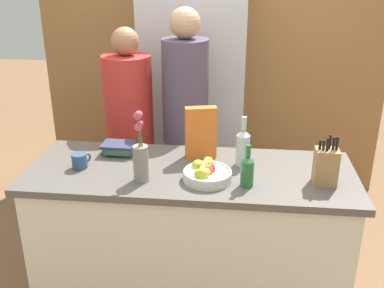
% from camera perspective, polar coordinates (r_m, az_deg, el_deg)
% --- Properties ---
extents(kitchen_island, '(1.83, 0.69, 0.93)m').
position_cam_1_polar(kitchen_island, '(2.75, -0.20, -12.06)').
color(kitchen_island, silver).
rests_on(kitchen_island, ground_plane).
extents(back_wall_wood, '(3.03, 0.12, 2.60)m').
position_cam_1_polar(back_wall_wood, '(4.05, 2.56, 12.14)').
color(back_wall_wood, '#9E6B3D').
rests_on(back_wall_wood, ground_plane).
extents(refrigerator, '(0.82, 0.62, 1.94)m').
position_cam_1_polar(refrigerator, '(3.79, 0.28, 6.31)').
color(refrigerator, '#B7B7BC').
rests_on(refrigerator, ground_plane).
extents(fruit_bowl, '(0.26, 0.26, 0.10)m').
position_cam_1_polar(fruit_bowl, '(2.38, 1.83, -3.71)').
color(fruit_bowl, silver).
rests_on(fruit_bowl, kitchen_island).
extents(knife_block, '(0.12, 0.10, 0.27)m').
position_cam_1_polar(knife_block, '(2.41, 16.62, -2.71)').
color(knife_block, '#A87A4C').
rests_on(knife_block, kitchen_island).
extents(flower_vase, '(0.08, 0.08, 0.39)m').
position_cam_1_polar(flower_vase, '(2.35, -6.55, -1.66)').
color(flower_vase, gray).
rests_on(flower_vase, kitchen_island).
extents(cereal_box, '(0.19, 0.10, 0.31)m').
position_cam_1_polar(cereal_box, '(2.61, 1.12, 1.45)').
color(cereal_box, orange).
rests_on(cereal_box, kitchen_island).
extents(coffee_mug, '(0.09, 0.11, 0.08)m').
position_cam_1_polar(coffee_mug, '(2.60, -14.04, -2.07)').
color(coffee_mug, '#334770').
rests_on(coffee_mug, kitchen_island).
extents(book_stack, '(0.20, 0.15, 0.07)m').
position_cam_1_polar(book_stack, '(2.73, -9.23, -0.53)').
color(book_stack, '#2D334C').
rests_on(book_stack, kitchen_island).
extents(bottle_oil, '(0.08, 0.08, 0.29)m').
position_cam_1_polar(bottle_oil, '(2.54, 6.48, -0.29)').
color(bottle_oil, '#B2BCC1').
rests_on(bottle_oil, kitchen_island).
extents(bottle_vinegar, '(0.07, 0.07, 0.23)m').
position_cam_1_polar(bottle_vinegar, '(2.32, 7.03, -3.30)').
color(bottle_vinegar, '#286633').
rests_on(bottle_vinegar, kitchen_island).
extents(person_at_sink, '(0.34, 0.34, 1.61)m').
position_cam_1_polar(person_at_sink, '(3.23, -7.89, 1.99)').
color(person_at_sink, '#383842').
rests_on(person_at_sink, ground_plane).
extents(person_in_blue, '(0.31, 0.31, 1.75)m').
position_cam_1_polar(person_in_blue, '(3.12, -0.83, 3.17)').
color(person_in_blue, '#383842').
rests_on(person_in_blue, ground_plane).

